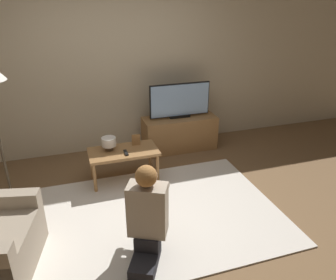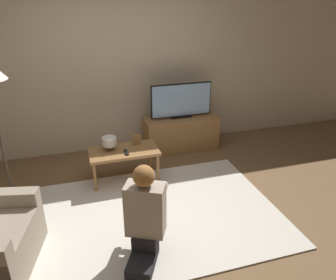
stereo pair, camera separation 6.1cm
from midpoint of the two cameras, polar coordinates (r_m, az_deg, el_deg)
ground_plane at (r=3.69m, az=-3.03°, el=-13.08°), size 10.00×10.00×0.00m
wall_back at (r=4.93m, az=-9.39°, el=12.91°), size 10.00×0.06×2.60m
rug at (r=3.69m, az=-3.03°, el=-12.98°), size 2.75×1.91×0.02m
tv_stand at (r=5.07m, az=1.66°, el=1.20°), size 1.12×0.42×0.52m
tv at (r=4.89m, az=1.72°, el=6.89°), size 0.93×0.08×0.52m
coffee_table at (r=4.19m, az=-8.18°, el=-2.41°), size 0.87×0.46×0.43m
person_kneeling at (r=2.93m, az=-4.21°, el=-12.68°), size 0.56×0.79×0.93m
picture_frame at (r=4.26m, az=-6.00°, el=0.04°), size 0.11×0.01×0.15m
table_lamp at (r=4.17m, az=-10.68°, el=-0.45°), size 0.18×0.18×0.17m
remote at (r=4.09m, az=-7.76°, el=-2.20°), size 0.04×0.15×0.02m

